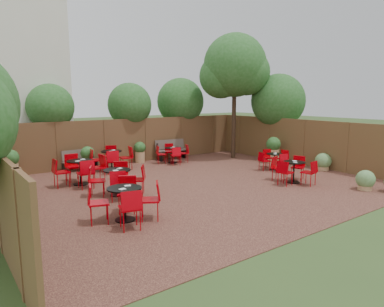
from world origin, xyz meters
TOP-DOWN VIEW (x-y plane):
  - ground at (0.00, 0.00)m, footprint 80.00×80.00m
  - courtyard_paving at (0.00, 0.00)m, footprint 12.00×10.00m
  - fence_back at (0.00, 5.00)m, footprint 12.00×0.08m
  - fence_right at (6.00, 0.00)m, footprint 0.08×10.00m
  - overhang_foliage at (-1.18, 2.45)m, footprint 15.73×10.54m
  - courtyard_tree at (4.77, 3.12)m, footprint 3.02×2.97m
  - park_bench_left at (-2.29, 4.62)m, footprint 1.41×0.61m
  - park_bench_right at (2.13, 4.63)m, footprint 1.55×0.66m
  - bistro_tables at (-0.81, 0.97)m, footprint 9.12×7.32m
  - planters at (0.21, 3.38)m, footprint 10.75×4.15m
  - low_shrubs at (4.86, -2.94)m, footprint 2.23×3.89m

SIDE VIEW (x-z plane):
  - ground at x=0.00m, z-range 0.00..0.00m
  - courtyard_paving at x=0.00m, z-range 0.00..0.02m
  - low_shrubs at x=4.86m, z-range -0.01..0.69m
  - park_bench_left at x=-2.29m, z-range 0.03..0.88m
  - bistro_tables at x=-0.81m, z-range -0.01..0.96m
  - park_bench_right at x=2.13m, z-range 0.03..0.96m
  - planters at x=0.21m, z-range 0.01..1.18m
  - fence_back at x=0.00m, z-range 0.00..2.00m
  - fence_right at x=6.00m, z-range 0.00..2.00m
  - overhang_foliage at x=-1.18m, z-range 1.37..4.05m
  - courtyard_tree at x=4.77m, z-range 1.30..7.20m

